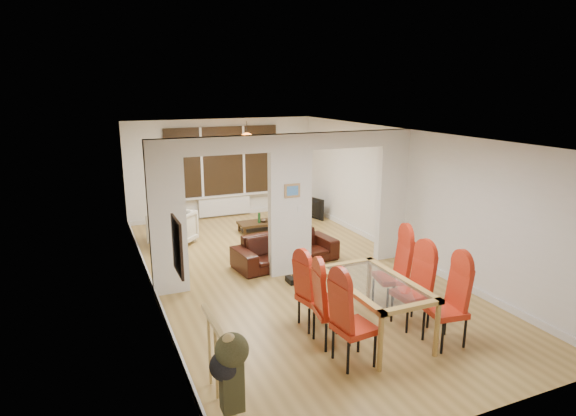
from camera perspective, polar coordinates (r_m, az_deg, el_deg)
floor at (r=9.12m, az=0.24°, el=-7.68°), size 5.00×9.00×0.01m
room_walls at (r=8.72m, az=0.24°, el=0.27°), size 5.00×9.00×2.60m
divider_wall at (r=8.72m, az=0.24°, el=0.27°), size 5.00×0.18×2.60m
bay_window_blinds at (r=12.81m, az=-7.74°, el=5.52°), size 3.00×0.08×1.80m
radiator at (r=13.00m, az=-7.52°, el=0.26°), size 1.40×0.08×0.50m
pendant_light at (r=11.73m, az=-4.89°, el=8.02°), size 0.36×0.36×0.36m
stair_newel at (r=5.49m, az=-8.39°, el=-17.16°), size 0.40×1.20×1.10m
wall_poster at (r=5.73m, az=-12.99°, el=-4.45°), size 0.04×0.52×0.67m
pillar_photo at (r=8.57m, az=0.51°, el=2.07°), size 0.30×0.03×0.25m
dining_table at (r=6.95m, az=10.14°, el=-11.58°), size 0.96×1.70×0.80m
dining_chair_la at (r=6.18m, az=7.89°, el=-13.13°), size 0.51×0.51×1.15m
dining_chair_lb at (r=6.60m, az=5.26°, el=-11.43°), size 0.51×0.51×1.10m
dining_chair_lc at (r=7.02m, az=3.21°, el=-9.96°), size 0.50×0.50×1.06m
dining_chair_ra at (r=6.87m, az=18.22°, el=-10.85°), size 0.52×0.52×1.15m
dining_chair_rb at (r=7.26m, az=14.40°, el=-9.29°), size 0.48×0.48×1.12m
dining_chair_rc at (r=7.70m, az=12.22°, el=-7.50°), size 0.56×0.56×1.19m
sofa at (r=9.49m, az=-0.28°, el=-4.87°), size 2.15×1.07×0.60m
armchair at (r=10.85m, az=-13.50°, el=-2.37°), size 1.16×1.16×0.76m
person at (r=10.55m, az=-13.13°, el=-0.12°), size 0.72×0.57×1.72m
television at (r=12.78m, az=2.38°, el=0.05°), size 0.98×0.38×0.57m
coffee_table at (r=11.63m, az=-3.19°, el=-2.20°), size 1.19×0.81×0.25m
bottle at (r=11.45m, az=-3.43°, el=-1.13°), size 0.06×0.06×0.26m
bowl at (r=11.57m, az=-2.91°, el=-1.51°), size 0.20×0.20×0.05m
shoes at (r=8.68m, az=0.73°, el=-8.49°), size 0.24×0.26×0.10m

